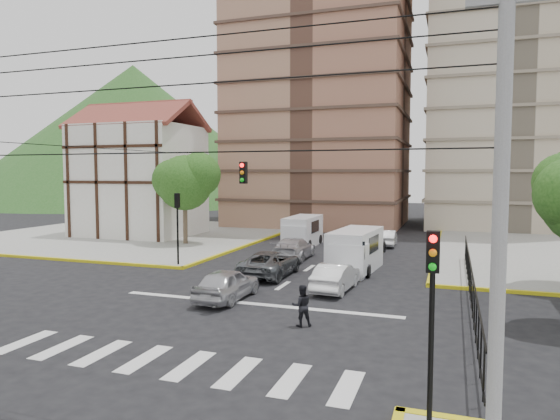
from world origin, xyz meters
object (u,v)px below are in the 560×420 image
at_px(traffic_light_nw, 177,217).
at_px(car_white_front_right, 336,277).
at_px(traffic_light_se, 432,297).
at_px(van_left_lane, 302,232).
at_px(van_right_lane, 355,252).
at_px(pedestrian_crosswalk, 302,306).
at_px(car_silver_front_left, 227,284).

relative_size(traffic_light_nw, car_white_front_right, 1.06).
relative_size(traffic_light_se, van_left_lane, 0.85).
distance_m(van_right_lane, car_white_front_right, 4.96).
height_order(traffic_light_nw, pedestrian_crosswalk, traffic_light_nw).
relative_size(van_right_lane, car_white_front_right, 1.35).
relative_size(traffic_light_nw, van_right_lane, 0.79).
bearing_deg(traffic_light_se, car_white_front_right, 111.51).
bearing_deg(van_right_lane, traffic_light_se, -69.49).
xyz_separation_m(van_right_lane, car_white_front_right, (0.01, -4.94, -0.51)).
xyz_separation_m(van_right_lane, car_silver_front_left, (-4.29, -8.32, -0.46)).
relative_size(van_left_lane, car_silver_front_left, 1.21).
xyz_separation_m(traffic_light_nw, van_right_lane, (10.60, 1.99, -1.92)).
distance_m(traffic_light_nw, car_white_front_right, 11.28).
relative_size(traffic_light_se, car_silver_front_left, 1.03).
distance_m(traffic_light_se, pedestrian_crosswalk, 8.58).
bearing_deg(car_white_front_right, car_silver_front_left, 41.61).
bearing_deg(pedestrian_crosswalk, traffic_light_se, 98.68).
height_order(car_silver_front_left, car_white_front_right, car_silver_front_left).
distance_m(traffic_light_se, van_right_lane, 18.39).
relative_size(traffic_light_se, van_right_lane, 0.79).
height_order(van_left_lane, car_silver_front_left, van_left_lane).
relative_size(traffic_light_se, car_white_front_right, 1.06).
relative_size(car_white_front_right, pedestrian_crosswalk, 2.62).
bearing_deg(van_right_lane, car_white_front_right, -85.22).
relative_size(van_left_lane, car_white_front_right, 1.25).
bearing_deg(van_right_lane, van_left_lane, 128.24).
bearing_deg(traffic_light_se, van_left_lane, 112.36).
bearing_deg(van_right_lane, pedestrian_crosswalk, -84.99).
distance_m(car_silver_front_left, car_white_front_right, 5.47).
relative_size(car_silver_front_left, pedestrian_crosswalk, 2.71).
bearing_deg(car_white_front_right, traffic_light_nw, -12.11).
height_order(traffic_light_se, traffic_light_nw, same).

